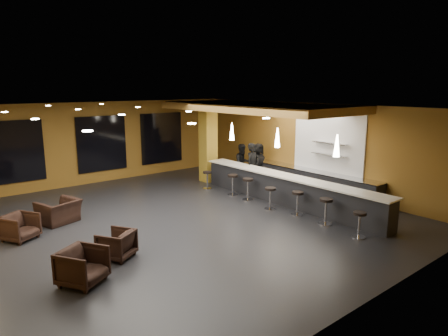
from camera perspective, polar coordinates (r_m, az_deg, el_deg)
floor at (r=13.00m, az=-5.46°, el=-7.32°), size 12.00×13.00×0.10m
ceiling at (r=12.31m, az=-5.78°, el=8.73°), size 12.00×13.00×0.10m
wall_back at (r=18.27m, az=-17.19°, el=3.54°), size 12.00×0.10×3.50m
wall_front at (r=8.13m, az=21.34°, el=-6.48°), size 12.00×0.10×3.50m
wall_right at (r=16.62m, az=11.98°, el=3.05°), size 0.10×13.00×3.50m
wood_soffit at (r=15.62m, az=4.55°, el=8.66°), size 3.60×8.00×0.28m
window_left at (r=17.17m, az=-27.87°, el=2.04°), size 2.20×0.06×2.40m
window_center at (r=18.18m, az=-17.05°, el=3.35°), size 2.20×0.06×2.40m
window_right at (r=19.51m, az=-8.88°, el=4.26°), size 2.20×0.06×2.40m
tile_backsplash at (r=15.92m, az=14.62°, el=3.46°), size 0.06×3.20×2.40m
bar_counter at (r=14.44m, az=8.89°, el=-3.20°), size 0.60×8.00×1.00m
bar_top at (r=14.31m, az=8.95°, el=-1.17°), size 0.78×8.10×0.05m
prep_counter at (r=16.26m, az=12.27°, el=-1.90°), size 0.70×6.00×0.86m
prep_top at (r=16.16m, az=12.34°, el=-0.33°), size 0.72×6.00×0.03m
wall_shelf_lower at (r=15.75m, az=14.83°, el=1.89°), size 0.30×1.50×0.03m
wall_shelf_upper at (r=15.68m, az=14.92°, el=3.51°), size 0.30×1.50×0.03m
column at (r=17.52m, az=-2.28°, el=3.72°), size 0.60×0.60×3.50m
pendant_0 at (r=12.86m, az=15.81°, el=3.09°), size 0.20×0.20×0.70m
pendant_1 at (r=14.41m, az=7.63°, el=4.31°), size 0.20×0.20×0.70m
pendant_2 at (r=16.21m, az=1.14°, el=5.22°), size 0.20×0.20×0.70m
staff_a at (r=16.32m, az=4.12°, el=0.25°), size 0.75×0.56×1.89m
staff_b at (r=17.45m, az=2.68°, el=0.68°), size 0.94×0.80×1.70m
staff_c at (r=17.50m, az=4.87°, el=0.74°), size 0.91×0.66×1.73m
armchair_a at (r=9.26m, az=-19.55°, el=-13.09°), size 1.17×1.18×0.79m
armchair_b at (r=10.32m, az=-15.11°, el=-10.47°), size 1.05×1.06×0.71m
armchair_c at (r=12.39m, az=-27.14°, el=-7.53°), size 1.08×1.09×0.74m
armchair_d at (r=13.40m, az=-22.52°, el=-5.77°), size 1.35×1.26×0.72m
bar_stool_0 at (r=11.78m, az=18.77°, el=-7.24°), size 0.38×0.38×0.75m
bar_stool_1 at (r=12.57m, az=14.34°, el=-5.55°), size 0.42×0.42×0.83m
bar_stool_2 at (r=13.28m, az=10.46°, el=-4.53°), size 0.40×0.40×0.80m
bar_stool_3 at (r=13.75m, az=6.61°, el=-3.93°), size 0.39×0.39×0.77m
bar_stool_4 at (r=14.78m, az=3.43°, el=-2.62°), size 0.42×0.42×0.82m
bar_stool_5 at (r=15.42m, az=1.26°, el=-2.02°), size 0.41×0.41×0.81m
bar_stool_6 at (r=16.36m, az=-2.40°, el=-1.41°), size 0.37×0.37×0.74m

